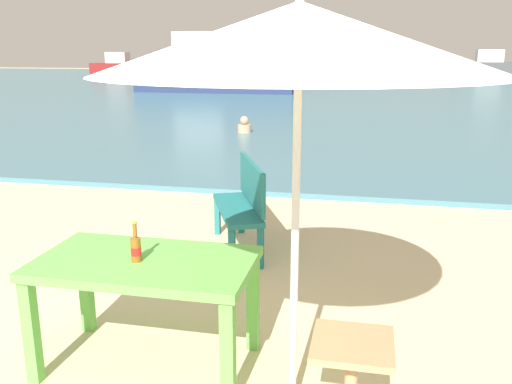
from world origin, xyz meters
TOP-DOWN VIEW (x-y plane):
  - sea_water at (0.00, 30.00)m, footprint 120.00×50.00m
  - picnic_table_green at (-0.43, 0.58)m, footprint 1.40×0.80m
  - beer_bottle_amber at (-0.47, 0.54)m, footprint 0.07×0.07m
  - patio_umbrella at (0.57, 0.34)m, footprint 2.10×2.10m
  - side_table_wood at (0.92, 0.22)m, footprint 0.44×0.44m
  - bench_teal_center at (-0.32, 2.84)m, footprint 0.80×1.24m
  - swimmer_person at (-2.15, 10.66)m, footprint 0.34×0.34m
  - boat_barge at (-6.79, 23.80)m, footprint 7.91×2.16m
  - boat_tanker at (-18.26, 37.64)m, footprint 5.18×1.41m
  - boat_sailboat at (9.68, 41.39)m, footprint 5.73×1.56m

SIDE VIEW (x-z plane):
  - sea_water at x=0.00m, z-range 0.00..0.08m
  - swimmer_person at x=-2.15m, z-range 0.03..0.44m
  - side_table_wood at x=0.92m, z-range 0.08..0.62m
  - bench_teal_center at x=-0.32m, z-range 0.07..1.02m
  - picnic_table_green at x=-0.43m, z-range 0.27..1.03m
  - boat_tanker at x=-18.26m, z-range -0.18..1.70m
  - boat_sailboat at x=9.68m, z-range -0.21..1.87m
  - beer_bottle_amber at x=-0.47m, z-range 0.72..0.99m
  - boat_barge at x=-6.79m, z-range -0.32..2.55m
  - patio_umbrella at x=0.57m, z-range 0.97..3.27m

